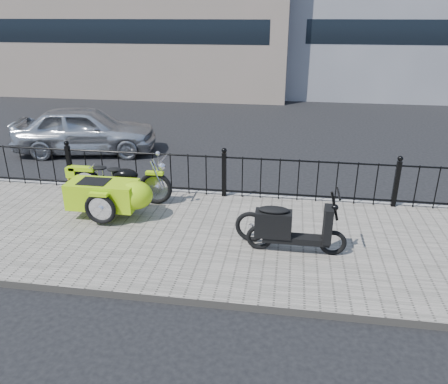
% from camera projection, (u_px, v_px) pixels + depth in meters
% --- Properties ---
extents(ground, '(120.00, 120.00, 0.00)m').
position_uv_depth(ground, '(214.00, 228.00, 8.30)').
color(ground, black).
rests_on(ground, ground).
extents(sidewalk, '(30.00, 3.80, 0.12)m').
position_uv_depth(sidewalk, '(209.00, 237.00, 7.82)').
color(sidewalk, '#676257').
rests_on(sidewalk, ground).
extents(curb, '(30.00, 0.10, 0.12)m').
position_uv_depth(curb, '(225.00, 196.00, 9.59)').
color(curb, gray).
rests_on(curb, ground).
extents(iron_fence, '(14.11, 0.11, 1.08)m').
position_uv_depth(iron_fence, '(224.00, 175.00, 9.26)').
color(iron_fence, black).
rests_on(iron_fence, sidewalk).
extents(motorcycle_sidecar, '(2.28, 1.48, 0.98)m').
position_uv_depth(motorcycle_sidecar, '(115.00, 192.00, 8.40)').
color(motorcycle_sidecar, black).
rests_on(motorcycle_sidecar, sidewalk).
extents(scooter, '(1.63, 0.48, 1.11)m').
position_uv_depth(scooter, '(289.00, 228.00, 7.09)').
color(scooter, black).
rests_on(scooter, sidewalk).
extents(spare_tire, '(0.56, 0.14, 0.56)m').
position_uv_depth(spare_tire, '(251.00, 227.00, 7.47)').
color(spare_tire, black).
rests_on(spare_tire, sidewalk).
extents(sedan_car, '(4.18, 2.28, 1.35)m').
position_uv_depth(sedan_car, '(85.00, 130.00, 12.46)').
color(sedan_car, '#ADAFB4').
rests_on(sedan_car, ground).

